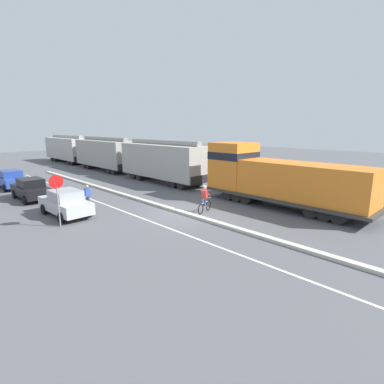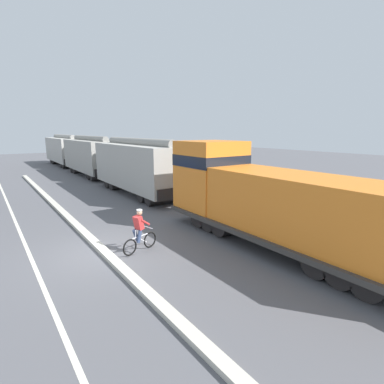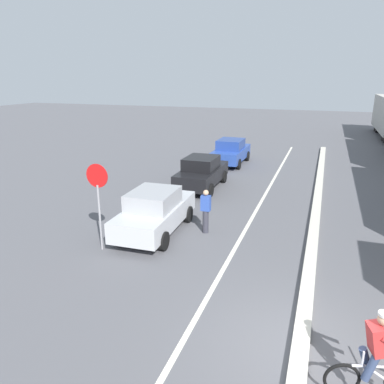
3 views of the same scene
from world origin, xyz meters
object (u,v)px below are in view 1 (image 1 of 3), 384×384
Objects in this scene: parked_car_silver at (65,203)px; stop_sign at (57,191)px; locomotive at (274,180)px; cyclist at (205,200)px; pedestrian_by_cars at (88,196)px; hopper_car_trailing at (68,149)px; parked_car_black at (31,189)px; hopper_car_lead at (163,161)px; parked_car_blue at (11,179)px; hopper_car_middle at (105,154)px.

stop_sign reaches higher than parked_car_silver.
locomotive is 5.27m from cyclist.
parked_car_silver is at bearing 60.11° from stop_sign.
cyclist is 1.06× the size of pedestrian_by_cars.
hopper_car_trailing reaches higher than parked_car_black.
parked_car_silver is at bearing -157.61° from hopper_car_lead.
stop_sign reaches higher than cyclist.
hopper_car_lead reaches higher than pedestrian_by_cars.
hopper_car_lead and hopper_car_trailing have the same top height.
hopper_car_lead is 12.45m from parked_car_silver.
parked_car_silver is 2.63× the size of pedestrian_by_cars.
parked_car_silver is at bearing -160.84° from pedestrian_by_cars.
parked_car_silver and pedestrian_by_cars have the same top height.
locomotive reaches higher than hopper_car_lead.
locomotive is at bearing -58.96° from parked_car_blue.
hopper_car_lead is at bearing 22.39° from parked_car_silver.
hopper_car_middle is at bearing 90.00° from hopper_car_lead.
cyclist is at bearing -68.36° from parked_car_blue.
cyclist is (-4.76, -21.71, -1.26)m from hopper_car_middle.
hopper_car_middle is 12.50m from parked_car_blue.
hopper_car_middle is (0.00, 11.60, 0.00)m from hopper_car_lead.
locomotive is 35.36m from hopper_car_trailing.
pedestrian_by_cars is at bearing -157.05° from hopper_car_lead.
stop_sign is at bearing -112.80° from hopper_car_trailing.
cyclist is at bearing 156.72° from locomotive.
parked_car_black is 5.75m from pedestrian_by_cars.
parked_car_black is at bearing 83.74° from stop_sign.
hopper_car_lead reaches higher than parked_car_black.
parked_car_blue is 11.37m from pedestrian_by_cars.
cyclist is at bearing -58.84° from parked_car_black.
hopper_car_middle is (0.00, 23.76, 0.28)m from locomotive.
locomotive is 13.69m from parked_car_silver.
locomotive is 1.10× the size of hopper_car_trailing.
parked_car_blue is at bearing 148.50° from hopper_car_lead.
pedestrian_by_cars is at bearing -121.76° from hopper_car_middle.
parked_car_blue is 2.45× the size of cyclist.
hopper_car_lead is 2.52× the size of parked_car_blue.
hopper_car_lead reaches higher than parked_car_silver.
locomotive is 12.16m from hopper_car_lead.
hopper_car_trailing is 3.68× the size of stop_sign.
parked_car_silver is (-11.45, -16.32, -1.26)m from hopper_car_middle.
stop_sign reaches higher than pedestrian_by_cars.
cyclist is at bearing -24.48° from stop_sign.
locomotive is 2.76× the size of parked_car_blue.
stop_sign is at bearing -119.89° from parked_car_silver.
hopper_car_middle is 6.18× the size of cyclist.
hopper_car_middle is 22.26m from cyclist.
pedestrian_by_cars is at bearing 19.16° from parked_car_silver.
parked_car_black is at bearing 173.65° from hopper_car_lead.
parked_car_black is 2.60× the size of pedestrian_by_cars.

